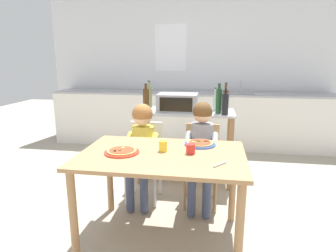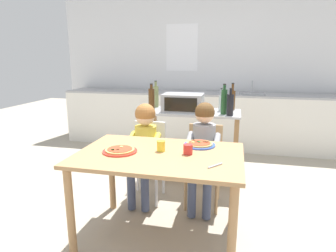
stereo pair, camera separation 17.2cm
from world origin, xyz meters
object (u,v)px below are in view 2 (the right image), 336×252
object	(u,v)px
bottle_brown_beer	(230,104)
bottle_dark_olive_oil	(151,99)
serving_spoon	(215,166)
dining_chair_right	(204,159)
kitchen_island_cart	(191,135)
bottle_squat_spirits	(221,103)
drinking_cup_yellow	(161,146)
pizza_plate_red_rimmed	(120,150)
toaster_oven	(183,103)
drinking_cup_red	(188,149)
bottle_clear_vinegar	(224,101)
pizza_plate_blue_rimmed	(200,144)
child_in_yellow_shirt	(144,140)
dining_table	(159,165)
dining_chair_left	(148,155)
bottle_tall_green_wine	(156,96)
child_in_grey_shirt	(203,144)
bottle_slim_sauce	(232,99)

from	to	relation	value
bottle_brown_beer	bottle_dark_olive_oil	distance (m)	0.91
serving_spoon	dining_chair_right	bearing A→B (deg)	100.59
kitchen_island_cart	bottle_squat_spirits	distance (m)	0.52
bottle_dark_olive_oil	drinking_cup_yellow	world-z (taller)	bottle_dark_olive_oil
pizza_plate_red_rimmed	drinking_cup_yellow	world-z (taller)	drinking_cup_yellow
toaster_oven	drinking_cup_red	world-z (taller)	toaster_oven
bottle_clear_vinegar	pizza_plate_blue_rimmed	size ratio (longest dim) A/B	1.26
bottle_brown_beer	drinking_cup_yellow	distance (m)	1.15
child_in_yellow_shirt	dining_table	bearing A→B (deg)	-61.57
bottle_dark_olive_oil	dining_chair_left	bearing A→B (deg)	-79.54
dining_table	pizza_plate_red_rimmed	size ratio (longest dim) A/B	4.70
bottle_dark_olive_oil	child_in_yellow_shirt	xyz separation A→B (m)	(0.08, -0.57, -0.33)
bottle_squat_spirits	child_in_yellow_shirt	size ratio (longest dim) A/B	0.26
toaster_oven	kitchen_island_cart	bearing A→B (deg)	17.98
toaster_oven	child_in_yellow_shirt	bearing A→B (deg)	-114.37
drinking_cup_red	drinking_cup_yellow	bearing A→B (deg)	173.64
dining_chair_left	child_in_yellow_shirt	bearing A→B (deg)	-90.00
bottle_dark_olive_oil	drinking_cup_yellow	xyz separation A→B (m)	(0.40, -1.09, -0.21)
toaster_oven	dining_chair_right	world-z (taller)	toaster_oven
bottle_tall_green_wine	dining_table	xyz separation A→B (m)	(0.42, -1.41, -0.36)
pizza_plate_red_rimmed	serving_spoon	xyz separation A→B (m)	(0.76, -0.14, -0.01)
bottle_brown_beer	pizza_plate_blue_rimmed	world-z (taller)	bottle_brown_beer
pizza_plate_blue_rimmed	serving_spoon	world-z (taller)	pizza_plate_blue_rimmed
dining_table	dining_chair_right	bearing A→B (deg)	67.68
child_in_yellow_shirt	drinking_cup_red	distance (m)	0.78
pizza_plate_red_rimmed	bottle_clear_vinegar	bearing A→B (deg)	57.09
dining_chair_right	child_in_grey_shirt	size ratio (longest dim) A/B	0.77
bottle_dark_olive_oil	child_in_grey_shirt	world-z (taller)	bottle_dark_olive_oil
bottle_brown_beer	child_in_yellow_shirt	size ratio (longest dim) A/B	0.29
bottle_tall_green_wine	dining_table	distance (m)	1.52
bottle_clear_vinegar	dining_chair_right	xyz separation A→B (m)	(-0.16, -0.43, -0.53)
bottle_squat_spirits	serving_spoon	bearing A→B (deg)	-88.20
dining_table	dining_chair_left	bearing A→B (deg)	114.25
dining_chair_right	pizza_plate_blue_rimmed	size ratio (longest dim) A/B	3.03
dining_chair_right	child_in_grey_shirt	xyz separation A→B (m)	(-0.00, -0.12, 0.20)
kitchen_island_cart	dining_chair_right	xyz separation A→B (m)	(0.22, -0.55, -0.10)
toaster_oven	dining_table	xyz separation A→B (m)	(0.03, -1.21, -0.32)
kitchen_island_cart	child_in_yellow_shirt	size ratio (longest dim) A/B	1.11
bottle_slim_sauce	dining_chair_left	size ratio (longest dim) A/B	0.40
dining_table	dining_chair_left	distance (m)	0.78
bottle_brown_beer	dining_chair_left	distance (m)	1.04
drinking_cup_red	bottle_brown_beer	bearing A→B (deg)	74.42
child_in_yellow_shirt	drinking_cup_yellow	size ratio (longest dim) A/B	11.77
drinking_cup_yellow	drinking_cup_red	bearing A→B (deg)	-6.36
child_in_yellow_shirt	bottle_dark_olive_oil	bearing A→B (deg)	98.33
bottle_clear_vinegar	bottle_brown_beer	distance (m)	0.10
bottle_clear_vinegar	drinking_cup_yellow	xyz separation A→B (m)	(-0.44, -1.07, -0.22)
dining_chair_left	pizza_plate_red_rimmed	size ratio (longest dim) A/B	2.95
kitchen_island_cart	serving_spoon	size ratio (longest dim) A/B	8.06
kitchen_island_cart	bottle_brown_beer	distance (m)	0.63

